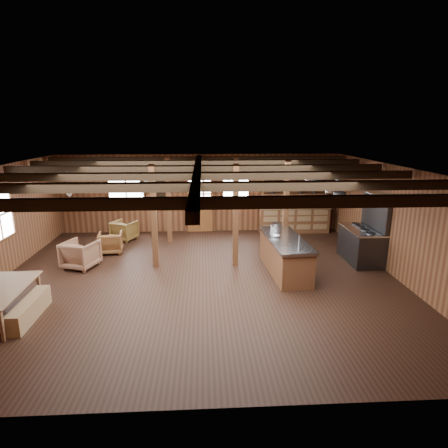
% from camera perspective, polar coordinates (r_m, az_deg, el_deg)
% --- Properties ---
extents(room, '(10.04, 9.04, 2.84)m').
position_cam_1_polar(room, '(9.14, -3.94, -0.28)').
color(room, black).
rests_on(room, ground).
extents(ceiling_joists, '(9.80, 8.82, 0.18)m').
position_cam_1_polar(ceiling_joists, '(9.07, -4.07, 7.85)').
color(ceiling_joists, black).
rests_on(ceiling_joists, ceiling).
extents(timber_posts, '(3.95, 2.35, 2.80)m').
position_cam_1_polar(timber_posts, '(11.16, -1.15, 2.53)').
color(timber_posts, '#482514').
rests_on(timber_posts, floor).
extents(back_door, '(1.02, 0.08, 2.15)m').
position_cam_1_polar(back_door, '(13.58, -3.69, 2.47)').
color(back_door, brown).
rests_on(back_door, floor).
extents(window_back_left, '(1.32, 0.06, 1.32)m').
position_cam_1_polar(window_back_left, '(13.74, -14.70, 5.21)').
color(window_back_left, white).
rests_on(window_back_left, wall_back).
extents(window_back_right, '(1.02, 0.06, 1.32)m').
position_cam_1_polar(window_back_right, '(13.51, 1.80, 5.53)').
color(window_back_right, white).
rests_on(window_back_right, wall_back).
extents(notice_boards, '(1.08, 0.03, 0.90)m').
position_cam_1_polar(notice_boards, '(13.55, -10.12, 5.50)').
color(notice_boards, white).
rests_on(notice_boards, wall_back).
extents(back_counter, '(2.55, 0.60, 2.45)m').
position_cam_1_polar(back_counter, '(13.80, 10.58, 1.25)').
color(back_counter, brown).
rests_on(back_counter, floor).
extents(pendant_lamps, '(1.86, 2.36, 0.66)m').
position_cam_1_polar(pendant_lamps, '(10.22, -16.73, 5.62)').
color(pendant_lamps, '#313033').
rests_on(pendant_lamps, ceiling).
extents(pot_rack, '(0.38, 3.00, 0.43)m').
position_cam_1_polar(pot_rack, '(9.77, 15.31, 5.56)').
color(pot_rack, '#313033').
rests_on(pot_rack, ceiling).
extents(kitchen_island, '(1.04, 2.55, 1.20)m').
position_cam_1_polar(kitchen_island, '(9.98, 9.25, -4.67)').
color(kitchen_island, brown).
rests_on(kitchen_island, floor).
extents(step_stool, '(0.40, 0.29, 0.35)m').
position_cam_1_polar(step_stool, '(9.62, 11.04, -7.45)').
color(step_stool, '#8F6541').
rests_on(step_stool, floor).
extents(commercial_range, '(0.84, 1.64, 2.02)m').
position_cam_1_polar(commercial_range, '(11.30, 20.48, -2.20)').
color(commercial_range, '#313033').
rests_on(commercial_range, floor).
extents(dining_table, '(1.10, 1.90, 0.66)m').
position_cam_1_polar(dining_table, '(8.79, -30.77, -10.47)').
color(dining_table, brown).
rests_on(dining_table, floor).
extents(bench_aisle, '(0.28, 1.47, 0.41)m').
position_cam_1_polar(bench_aisle, '(8.61, -27.49, -11.48)').
color(bench_aisle, '#8F6541').
rests_on(bench_aisle, floor).
extents(armchair_a, '(0.77, 0.79, 0.64)m').
position_cam_1_polar(armchair_a, '(11.89, -16.90, -2.74)').
color(armchair_a, brown).
rests_on(armchair_a, floor).
extents(armchair_b, '(0.95, 0.96, 0.66)m').
position_cam_1_polar(armchair_b, '(13.10, -14.94, -0.95)').
color(armchair_b, brown).
rests_on(armchair_b, floor).
extents(armchair_c, '(1.04, 1.06, 0.76)m').
position_cam_1_polar(armchair_c, '(10.92, -21.01, -4.32)').
color(armchair_c, brown).
rests_on(armchair_c, floor).
extents(counter_pot, '(0.29, 0.29, 0.17)m').
position_cam_1_polar(counter_pot, '(10.63, 7.92, -0.32)').
color(counter_pot, silver).
rests_on(counter_pot, kitchen_island).
extents(bowl, '(0.27, 0.27, 0.06)m').
position_cam_1_polar(bowl, '(9.87, 7.78, -1.84)').
color(bowl, silver).
rests_on(bowl, kitchen_island).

